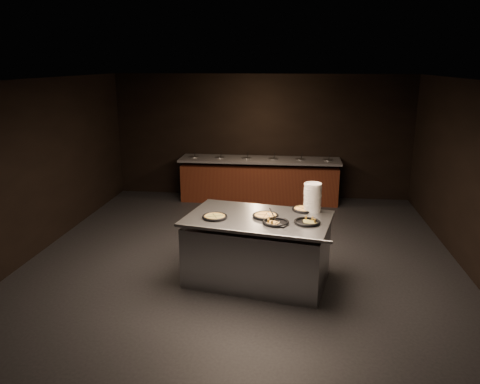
# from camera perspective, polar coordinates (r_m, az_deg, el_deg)

# --- Properties ---
(room) EXTENTS (7.02, 8.02, 2.92)m
(room) POSITION_cam_1_polar(r_m,az_deg,el_deg) (7.25, 0.26, 1.95)
(room) COLOR black
(room) RESTS_ON ground
(salad_bar) EXTENTS (3.70, 0.83, 1.18)m
(salad_bar) POSITION_cam_1_polar(r_m,az_deg,el_deg) (10.93, 2.38, 1.16)
(salad_bar) COLOR #532713
(salad_bar) RESTS_ON ground
(serving_counter) EXTENTS (2.26, 1.68, 0.99)m
(serving_counter) POSITION_cam_1_polar(r_m,az_deg,el_deg) (6.97, 2.17, -7.12)
(serving_counter) COLOR #ACAFB3
(serving_counter) RESTS_ON ground
(plate_stack) EXTENTS (0.26, 0.26, 0.43)m
(plate_stack) POSITION_cam_1_polar(r_m,az_deg,el_deg) (7.05, 8.83, -0.68)
(plate_stack) COLOR white
(plate_stack) RESTS_ON serving_counter
(pan_veggie_whole) EXTENTS (0.37, 0.37, 0.04)m
(pan_veggie_whole) POSITION_cam_1_polar(r_m,az_deg,el_deg) (6.74, -3.10, -3.02)
(pan_veggie_whole) COLOR black
(pan_veggie_whole) RESTS_ON serving_counter
(pan_cheese_whole) EXTENTS (0.38, 0.38, 0.04)m
(pan_cheese_whole) POSITION_cam_1_polar(r_m,az_deg,el_deg) (6.79, 3.12, -2.89)
(pan_cheese_whole) COLOR black
(pan_cheese_whole) RESTS_ON serving_counter
(pan_cheese_slices_a) EXTENTS (0.36, 0.36, 0.04)m
(pan_cheese_slices_a) POSITION_cam_1_polar(r_m,az_deg,el_deg) (7.14, 7.78, -2.08)
(pan_cheese_slices_a) COLOR black
(pan_cheese_slices_a) RESTS_ON serving_counter
(pan_cheese_slices_b) EXTENTS (0.37, 0.37, 0.04)m
(pan_cheese_slices_b) POSITION_cam_1_polar(r_m,az_deg,el_deg) (6.53, 4.38, -3.68)
(pan_cheese_slices_b) COLOR black
(pan_cheese_slices_b) RESTS_ON serving_counter
(pan_veggie_slices) EXTENTS (0.37, 0.37, 0.04)m
(pan_veggie_slices) POSITION_cam_1_polar(r_m,az_deg,el_deg) (6.59, 8.18, -3.62)
(pan_veggie_slices) COLOR black
(pan_veggie_slices) RESTS_ON serving_counter
(server_left) EXTENTS (0.22, 0.26, 0.15)m
(server_left) POSITION_cam_1_polar(r_m,az_deg,el_deg) (6.70, 3.74, -2.72)
(server_left) COLOR #ACAFB3
(server_left) RESTS_ON serving_counter
(server_right) EXTENTS (0.28, 0.19, 0.15)m
(server_right) POSITION_cam_1_polar(r_m,az_deg,el_deg) (6.44, 4.30, -3.48)
(server_right) COLOR #ACAFB3
(server_right) RESTS_ON serving_counter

